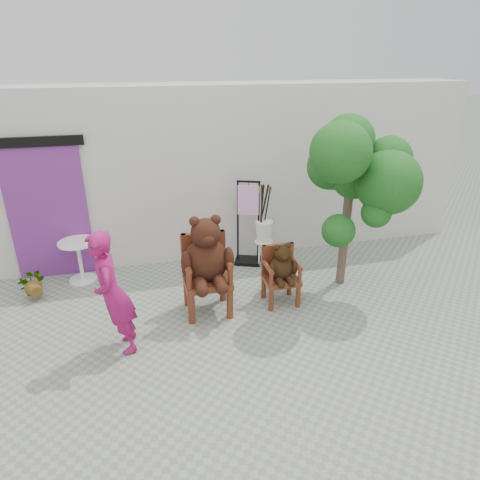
{
  "coord_description": "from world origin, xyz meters",
  "views": [
    {
      "loc": [
        -1.57,
        -4.43,
        3.45
      ],
      "look_at": [
        -0.19,
        1.13,
        0.95
      ],
      "focal_mm": 32.0,
      "sensor_mm": 36.0,
      "label": 1
    }
  ],
  "objects": [
    {
      "name": "stool_bucket",
      "position": [
        0.48,
        2.1,
        0.64
      ],
      "size": [
        0.32,
        0.32,
        1.45
      ],
      "rotation": [
        0.0,
        0.0,
        -0.2
      ],
      "color": "white",
      "rests_on": "ground"
    },
    {
      "name": "cafe_table",
      "position": [
        -2.59,
        2.25,
        0.44
      ],
      "size": [
        0.6,
        0.6,
        0.7
      ],
      "rotation": [
        0.0,
        0.0,
        -0.28
      ],
      "color": "white",
      "rests_on": "ground"
    },
    {
      "name": "doorway",
      "position": [
        -3.0,
        2.58,
        1.16
      ],
      "size": [
        1.4,
        0.11,
        2.33
      ],
      "color": "#722B81",
      "rests_on": "ground"
    },
    {
      "name": "potted_plant",
      "position": [
        -3.26,
        1.88,
        0.22
      ],
      "size": [
        0.5,
        0.47,
        0.44
      ],
      "primitive_type": "imported",
      "rotation": [
        0.0,
        0.0,
        0.44
      ],
      "color": "#113F14",
      "rests_on": "ground"
    },
    {
      "name": "person",
      "position": [
        -1.98,
        0.26,
        0.81
      ],
      "size": [
        0.43,
        0.62,
        1.61
      ],
      "primitive_type": "imported",
      "rotation": [
        0.0,
        0.0,
        -1.5
      ],
      "color": "#9D135A",
      "rests_on": "ground"
    },
    {
      "name": "ground_plane",
      "position": [
        0.0,
        0.0,
        0.0
      ],
      "size": [
        60.0,
        60.0,
        0.0
      ],
      "primitive_type": "plane",
      "color": "gray",
      "rests_on": "ground"
    },
    {
      "name": "tree",
      "position": [
        1.55,
        1.0,
        1.94
      ],
      "size": [
        1.65,
        1.6,
        2.69
      ],
      "rotation": [
        0.0,
        0.0,
        -0.01
      ],
      "color": "#433328",
      "rests_on": "ground"
    },
    {
      "name": "chair_big",
      "position": [
        -0.74,
        0.85,
        0.83
      ],
      "size": [
        0.73,
        0.78,
        1.48
      ],
      "color": "#502011",
      "rests_on": "ground"
    },
    {
      "name": "chair_small",
      "position": [
        0.36,
        0.84,
        0.56
      ],
      "size": [
        0.5,
        0.52,
        0.97
      ],
      "color": "#502011",
      "rests_on": "ground"
    },
    {
      "name": "back_wall",
      "position": [
        0.0,
        3.1,
        1.5
      ],
      "size": [
        9.0,
        1.0,
        3.0
      ],
      "primitive_type": "cube",
      "color": "silver",
      "rests_on": "ground"
    },
    {
      "name": "display_stand",
      "position": [
        0.23,
        2.23,
        0.58
      ],
      "size": [
        0.55,
        0.49,
        1.51
      ],
      "rotation": [
        0.0,
        0.0,
        -0.37
      ],
      "color": "black",
      "rests_on": "ground"
    }
  ]
}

